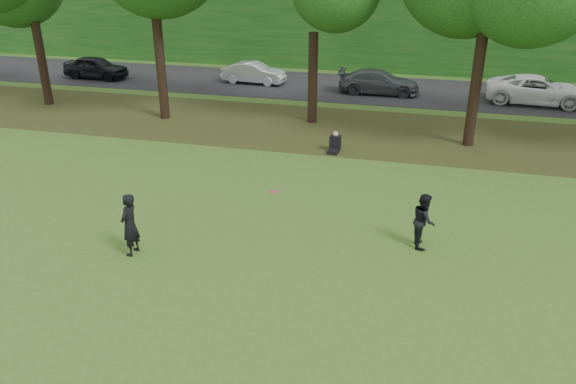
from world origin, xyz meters
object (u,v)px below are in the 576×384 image
object	(u,v)px
frisbee	(274,192)
seated_person	(335,144)
player_right	(424,220)
player_left	(130,225)

from	to	relation	value
frisbee	seated_person	bearing A→B (deg)	87.95
frisbee	seated_person	size ratio (longest dim) A/B	0.41
player_right	frisbee	size ratio (longest dim) A/B	4.56
frisbee	player_right	bearing A→B (deg)	14.50
player_right	player_left	bearing A→B (deg)	99.84
frisbee	seated_person	distance (m)	8.13
seated_person	frisbee	bearing A→B (deg)	-88.28
player_right	seated_person	bearing A→B (deg)	20.10
player_left	player_right	size ratio (longest dim) A/B	1.13
player_right	frisbee	xyz separation A→B (m)	(-3.98, -1.03, 0.87)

